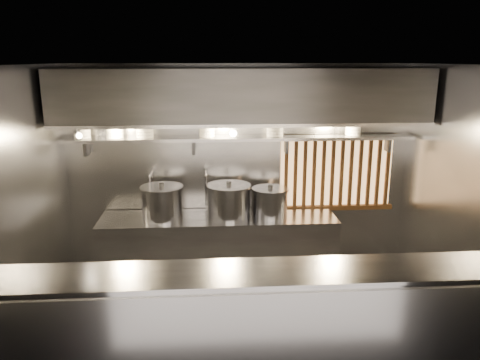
{
  "coord_description": "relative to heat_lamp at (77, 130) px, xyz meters",
  "views": [
    {
      "loc": [
        -0.41,
        -4.53,
        2.86
      ],
      "look_at": [
        -0.06,
        0.55,
        1.53
      ],
      "focal_mm": 35.0,
      "sensor_mm": 36.0,
      "label": 1
    }
  ],
  "objects": [
    {
      "name": "exhaust_hood",
      "position": [
        1.9,
        0.25,
        0.36
      ],
      "size": [
        4.4,
        0.81,
        0.65
      ],
      "color": "#2D2D30",
      "rests_on": "ceiling"
    },
    {
      "name": "bowl_stack_3",
      "position": [
        1.47,
        0.47,
        -0.1
      ],
      "size": [
        0.21,
        0.21,
        0.13
      ],
      "color": "white",
      "rests_on": "bowl_shelf"
    },
    {
      "name": "wall_left",
      "position": [
        -0.35,
        -0.85,
        -0.67
      ],
      "size": [
        0.0,
        3.0,
        3.0
      ],
      "primitive_type": "plane",
      "rotation": [
        1.57,
        0.0,
        1.57
      ],
      "color": "gray",
      "rests_on": "floor"
    },
    {
      "name": "bowl_shelf",
      "position": [
        1.9,
        0.47,
        -0.19
      ],
      "size": [
        4.4,
        0.34,
        0.04
      ],
      "primitive_type": "cube",
      "color": "#939398",
      "rests_on": "wall_back"
    },
    {
      "name": "wall_right",
      "position": [
        4.15,
        -0.85,
        -0.67
      ],
      "size": [
        0.0,
        3.0,
        3.0
      ],
      "primitive_type": "plane",
      "rotation": [
        1.57,
        0.0,
        -1.57
      ],
      "color": "gray",
      "rests_on": "floor"
    },
    {
      "name": "floor",
      "position": [
        1.9,
        -0.85,
        -2.07
      ],
      "size": [
        4.5,
        4.5,
        0.0
      ],
      "primitive_type": "plane",
      "color": "black",
      "rests_on": "ground"
    },
    {
      "name": "faucet_left",
      "position": [
        0.75,
        0.52,
        -0.76
      ],
      "size": [
        0.04,
        0.3,
        0.5
      ],
      "color": "silver",
      "rests_on": "wall_back"
    },
    {
      "name": "ceiling",
      "position": [
        1.9,
        -0.85,
        0.73
      ],
      "size": [
        4.5,
        4.5,
        0.0
      ],
      "primitive_type": "plane",
      "rotation": [
        3.14,
        0.0,
        0.0
      ],
      "color": "black",
      "rests_on": "wall_back"
    },
    {
      "name": "heat_lamp",
      "position": [
        0.0,
        0.0,
        0.0
      ],
      "size": [
        0.25,
        0.35,
        0.2
      ],
      "color": "#939398",
      "rests_on": "exhaust_hood"
    },
    {
      "name": "stock_pot_mid",
      "position": [
        2.26,
        0.29,
        -0.98
      ],
      "size": [
        0.49,
        0.49,
        0.4
      ],
      "rotation": [
        0.0,
        0.0,
        -0.04
      ],
      "color": "#939398",
      "rests_on": "cooking_bench"
    },
    {
      "name": "wall_back",
      "position": [
        1.9,
        0.65,
        -0.67
      ],
      "size": [
        4.5,
        0.0,
        4.5
      ],
      "primitive_type": "plane",
      "rotation": [
        1.57,
        0.0,
        0.0
      ],
      "color": "gray",
      "rests_on": "floor"
    },
    {
      "name": "bowl_stack_1",
      "position": [
        0.33,
        0.47,
        -0.08
      ],
      "size": [
        0.23,
        0.23,
        0.17
      ],
      "color": "white",
      "rests_on": "bowl_shelf"
    },
    {
      "name": "serving_counter",
      "position": [
        1.9,
        -1.81,
        -1.5
      ],
      "size": [
        4.5,
        0.56,
        1.13
      ],
      "color": "#939398",
      "rests_on": "floor"
    },
    {
      "name": "faucet_right",
      "position": [
        1.45,
        0.52,
        -0.76
      ],
      "size": [
        0.04,
        0.3,
        0.5
      ],
      "color": "silver",
      "rests_on": "wall_back"
    },
    {
      "name": "bowl_stack_2",
      "position": [
        0.7,
        0.47,
        -0.1
      ],
      "size": [
        0.23,
        0.23,
        0.13
      ],
      "color": "white",
      "rests_on": "bowl_shelf"
    },
    {
      "name": "wood_screen",
      "position": [
        3.2,
        0.6,
        -0.69
      ],
      "size": [
        1.56,
        0.09,
        1.04
      ],
      "color": "#F7B96F",
      "rests_on": "wall_back"
    },
    {
      "name": "stock_pot_left",
      "position": [
        0.9,
        0.25,
        -0.95
      ],
      "size": [
        0.58,
        0.58,
        0.46
      ],
      "rotation": [
        0.0,
        0.0,
        0.08
      ],
      "color": "#939398",
      "rests_on": "cooking_bench"
    },
    {
      "name": "pendant_bulb",
      "position": [
        1.8,
        0.35,
        -0.11
      ],
      "size": [
        0.09,
        0.09,
        0.19
      ],
      "color": "#2D2D30",
      "rests_on": "exhaust_hood"
    },
    {
      "name": "bowl_stack_4",
      "position": [
        2.33,
        0.47,
        -0.08
      ],
      "size": [
        0.23,
        0.23,
        0.17
      ],
      "color": "white",
      "rests_on": "bowl_shelf"
    },
    {
      "name": "cooking_bench",
      "position": [
        1.6,
        0.28,
        -1.62
      ],
      "size": [
        3.0,
        0.7,
        0.9
      ],
      "primitive_type": "cube",
      "color": "#939398",
      "rests_on": "floor"
    },
    {
      "name": "stock_pot_right",
      "position": [
        1.74,
        0.28,
        -0.96
      ],
      "size": [
        0.66,
        0.66,
        0.46
      ],
      "rotation": [
        0.0,
        0.0,
        -0.19
      ],
      "color": "#939398",
      "rests_on": "cooking_bench"
    },
    {
      "name": "bowl_stack_0",
      "position": [
        -0.06,
        0.47,
        -0.1
      ],
      "size": [
        0.21,
        0.21,
        0.13
      ],
      "color": "white",
      "rests_on": "bowl_shelf"
    },
    {
      "name": "bowl_stack_5",
      "position": [
        3.35,
        0.47,
        -0.1
      ],
      "size": [
        0.21,
        0.21,
        0.13
      ],
      "color": "white",
      "rests_on": "bowl_shelf"
    }
  ]
}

